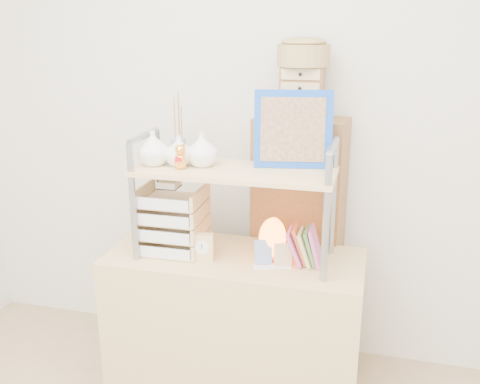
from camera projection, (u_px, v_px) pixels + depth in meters
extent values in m
cube|color=silver|center=(259.00, 122.00, 2.80)|extent=(3.40, 0.02, 2.60)
cube|color=tan|center=(235.00, 326.00, 2.62)|extent=(1.20, 0.50, 0.75)
cube|color=brown|center=(297.00, 245.00, 2.81)|extent=(0.47, 0.29, 1.35)
cylinder|color=gray|center=(133.00, 203.00, 2.39)|extent=(0.03, 0.03, 0.55)
cylinder|color=gray|center=(159.00, 184.00, 2.67)|extent=(0.03, 0.03, 0.55)
cylinder|color=gray|center=(144.00, 136.00, 2.44)|extent=(0.03, 0.30, 0.03)
cylinder|color=gray|center=(326.00, 220.00, 2.18)|extent=(0.03, 0.03, 0.55)
cylinder|color=gray|center=(333.00, 198.00, 2.46)|extent=(0.03, 0.03, 0.55)
cylinder|color=gray|center=(333.00, 146.00, 2.24)|extent=(0.03, 0.30, 0.03)
cube|color=tan|center=(234.00, 172.00, 2.38)|extent=(0.90, 0.34, 0.02)
imported|color=white|center=(153.00, 148.00, 2.43)|extent=(0.15, 0.15, 0.16)
imported|color=white|center=(179.00, 151.00, 2.42)|extent=(0.13, 0.13, 0.14)
imported|color=white|center=(202.00, 149.00, 2.41)|extent=(0.15, 0.15, 0.15)
cylinder|color=#275AAA|center=(179.00, 148.00, 2.55)|extent=(0.07, 0.07, 0.10)
cube|color=#1347B6|center=(293.00, 129.00, 2.36)|extent=(0.35, 0.11, 0.35)
cube|color=#523225|center=(293.00, 130.00, 2.35)|extent=(0.28, 0.08, 0.28)
cube|color=#C05490|center=(315.00, 247.00, 2.39)|extent=(0.06, 0.12, 0.17)
cube|color=#559A4D|center=(311.00, 245.00, 2.42)|extent=(0.06, 0.12, 0.17)
cube|color=tan|center=(306.00, 246.00, 2.40)|extent=(0.07, 0.13, 0.17)
cube|color=#C85C2F|center=(301.00, 244.00, 2.43)|extent=(0.08, 0.14, 0.16)
cube|color=#C05490|center=(296.00, 245.00, 2.41)|extent=(0.08, 0.14, 0.16)
cube|color=tan|center=(173.00, 247.00, 2.59)|extent=(0.29, 0.27, 0.01)
cube|color=white|center=(163.00, 253.00, 2.46)|extent=(0.26, 0.01, 0.05)
cube|color=tan|center=(173.00, 232.00, 2.56)|extent=(0.29, 0.27, 0.01)
cube|color=white|center=(162.00, 237.00, 2.43)|extent=(0.26, 0.01, 0.05)
cube|color=tan|center=(172.00, 217.00, 2.54)|extent=(0.29, 0.27, 0.01)
cube|color=white|center=(161.00, 221.00, 2.41)|extent=(0.26, 0.01, 0.05)
cube|color=tan|center=(172.00, 201.00, 2.51)|extent=(0.29, 0.27, 0.01)
cube|color=white|center=(160.00, 204.00, 2.38)|extent=(0.26, 0.01, 0.05)
cube|color=beige|center=(169.00, 184.00, 2.47)|extent=(0.09, 0.09, 0.03)
cylinder|color=brown|center=(272.00, 257.00, 2.47)|extent=(0.11, 0.11, 0.03)
ellipsoid|color=orange|center=(272.00, 236.00, 2.44)|extent=(0.13, 0.13, 0.18)
cube|color=tan|center=(203.00, 247.00, 2.44)|extent=(0.10, 0.05, 0.13)
cylinder|color=white|center=(202.00, 248.00, 2.42)|extent=(0.06, 0.02, 0.06)
cube|color=white|center=(272.00, 266.00, 2.39)|extent=(0.17, 0.10, 0.01)
cube|color=#204194|center=(263.00, 252.00, 2.39)|extent=(0.08, 0.05, 0.11)
cube|color=tan|center=(283.00, 254.00, 2.38)|extent=(0.08, 0.05, 0.10)
cube|color=brown|center=(302.00, 93.00, 2.55)|extent=(0.20, 0.15, 0.25)
cube|color=tan|center=(299.00, 115.00, 2.51)|extent=(0.18, 0.01, 0.05)
cube|color=tan|center=(300.00, 102.00, 2.49)|extent=(0.18, 0.01, 0.05)
cube|color=tan|center=(300.00, 88.00, 2.47)|extent=(0.18, 0.01, 0.05)
cube|color=tan|center=(300.00, 74.00, 2.45)|extent=(0.18, 0.01, 0.05)
cylinder|color=olive|center=(303.00, 55.00, 2.50)|extent=(0.25, 0.25, 0.10)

